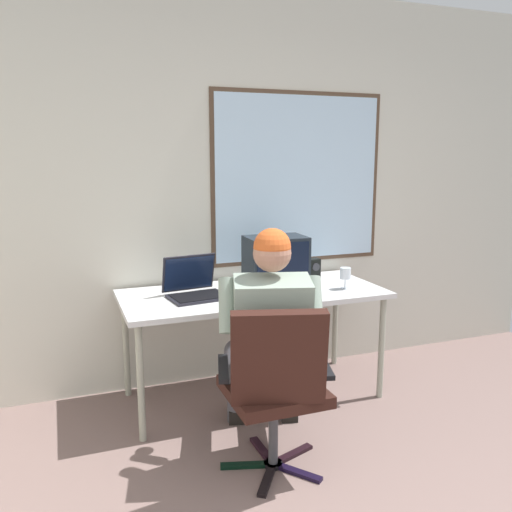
{
  "coord_description": "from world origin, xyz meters",
  "views": [
    {
      "loc": [
        -1.35,
        -0.9,
        1.61
      ],
      "look_at": [
        -0.31,
        1.85,
        1.05
      ],
      "focal_mm": 37.49,
      "sensor_mm": 36.0,
      "label": 1
    }
  ],
  "objects_px": {
    "crt_monitor": "(276,259)",
    "wine_glass": "(345,274)",
    "office_chair": "(276,380)",
    "laptop": "(194,286)",
    "person_seated": "(269,338)",
    "desk": "(253,299)",
    "desk_speaker": "(314,269)"
  },
  "relations": [
    {
      "from": "laptop",
      "to": "wine_glass",
      "type": "relative_size",
      "value": 2.7
    },
    {
      "from": "laptop",
      "to": "desk_speaker",
      "type": "height_order",
      "value": "laptop"
    },
    {
      "from": "wine_glass",
      "to": "crt_monitor",
      "type": "bearing_deg",
      "value": 163.03
    },
    {
      "from": "wine_glass",
      "to": "desk_speaker",
      "type": "xyz_separation_m",
      "value": [
        -0.08,
        0.31,
        -0.02
      ]
    },
    {
      "from": "person_seated",
      "to": "wine_glass",
      "type": "bearing_deg",
      "value": 34.15
    },
    {
      "from": "wine_glass",
      "to": "desk",
      "type": "bearing_deg",
      "value": 166.36
    },
    {
      "from": "person_seated",
      "to": "laptop",
      "type": "xyz_separation_m",
      "value": [
        -0.23,
        0.69,
        0.15
      ]
    },
    {
      "from": "crt_monitor",
      "to": "wine_glass",
      "type": "bearing_deg",
      "value": -16.97
    },
    {
      "from": "office_chair",
      "to": "laptop",
      "type": "height_order",
      "value": "laptop"
    },
    {
      "from": "crt_monitor",
      "to": "desk_speaker",
      "type": "xyz_separation_m",
      "value": [
        0.36,
        0.17,
        -0.13
      ]
    },
    {
      "from": "desk",
      "to": "office_chair",
      "type": "xyz_separation_m",
      "value": [
        -0.22,
        -0.9,
        -0.16
      ]
    },
    {
      "from": "crt_monitor",
      "to": "wine_glass",
      "type": "xyz_separation_m",
      "value": [
        0.44,
        -0.14,
        -0.11
      ]
    },
    {
      "from": "crt_monitor",
      "to": "desk_speaker",
      "type": "height_order",
      "value": "crt_monitor"
    },
    {
      "from": "crt_monitor",
      "to": "desk_speaker",
      "type": "bearing_deg",
      "value": 25.3
    },
    {
      "from": "laptop",
      "to": "desk_speaker",
      "type": "bearing_deg",
      "value": 8.26
    },
    {
      "from": "office_chair",
      "to": "desk_speaker",
      "type": "relative_size",
      "value": 5.95
    },
    {
      "from": "office_chair",
      "to": "person_seated",
      "type": "xyz_separation_m",
      "value": [
        0.06,
        0.25,
        0.13
      ]
    },
    {
      "from": "crt_monitor",
      "to": "office_chair",
      "type": "bearing_deg",
      "value": -112.58
    },
    {
      "from": "person_seated",
      "to": "laptop",
      "type": "height_order",
      "value": "person_seated"
    },
    {
      "from": "office_chair",
      "to": "crt_monitor",
      "type": "relative_size",
      "value": 2.31
    },
    {
      "from": "desk",
      "to": "wine_glass",
      "type": "bearing_deg",
      "value": -13.64
    },
    {
      "from": "office_chair",
      "to": "wine_glass",
      "type": "height_order",
      "value": "office_chair"
    },
    {
      "from": "desk",
      "to": "desk_speaker",
      "type": "relative_size",
      "value": 11.1
    },
    {
      "from": "desk",
      "to": "wine_glass",
      "type": "height_order",
      "value": "wine_glass"
    },
    {
      "from": "desk",
      "to": "wine_glass",
      "type": "distance_m",
      "value": 0.63
    },
    {
      "from": "office_chair",
      "to": "laptop",
      "type": "distance_m",
      "value": 0.99
    },
    {
      "from": "desk_speaker",
      "to": "laptop",
      "type": "bearing_deg",
      "value": -171.74
    },
    {
      "from": "desk",
      "to": "laptop",
      "type": "bearing_deg",
      "value": 175.4
    },
    {
      "from": "laptop",
      "to": "crt_monitor",
      "type": "bearing_deg",
      "value": -4.3
    },
    {
      "from": "laptop",
      "to": "wine_glass",
      "type": "height_order",
      "value": "laptop"
    },
    {
      "from": "crt_monitor",
      "to": "laptop",
      "type": "bearing_deg",
      "value": 175.7
    },
    {
      "from": "office_chair",
      "to": "crt_monitor",
      "type": "height_order",
      "value": "crt_monitor"
    }
  ]
}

